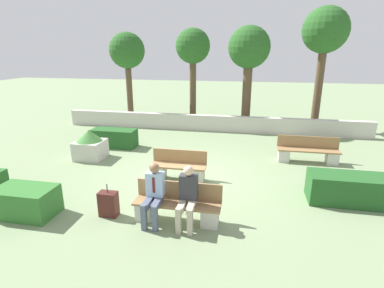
% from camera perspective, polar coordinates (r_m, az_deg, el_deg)
% --- Properties ---
extents(ground_plane, '(60.00, 60.00, 0.00)m').
position_cam_1_polar(ground_plane, '(9.00, -1.22, -6.38)').
color(ground_plane, gray).
extents(perimeter_wall, '(14.17, 0.30, 0.74)m').
position_cam_1_polar(perimeter_wall, '(14.13, 3.55, 4.00)').
color(perimeter_wall, beige).
rests_on(perimeter_wall, ground_plane).
extents(bench_front, '(1.92, 0.49, 0.85)m').
position_cam_1_polar(bench_front, '(6.73, -2.79, -11.90)').
color(bench_front, '#937047').
rests_on(bench_front, ground_plane).
extents(bench_left_side, '(1.62, 0.48, 0.85)m').
position_cam_1_polar(bench_left_side, '(8.76, -2.61, -4.82)').
color(bench_left_side, '#937047').
rests_on(bench_left_side, ground_plane).
extents(bench_right_side, '(2.01, 0.49, 0.85)m').
position_cam_1_polar(bench_right_side, '(10.84, 21.18, -1.52)').
color(bench_right_side, '#937047').
rests_on(bench_right_side, ground_plane).
extents(person_seated_man, '(0.38, 0.63, 1.34)m').
position_cam_1_polar(person_seated_man, '(6.55, -7.30, -8.86)').
color(person_seated_man, '#515B70').
rests_on(person_seated_man, ground_plane).
extents(person_seated_woman, '(0.38, 0.63, 1.33)m').
position_cam_1_polar(person_seated_woman, '(6.37, -0.86, -9.57)').
color(person_seated_woman, '#B2A893').
rests_on(person_seated_woman, ground_plane).
extents(hedge_block_near_left, '(1.73, 0.71, 0.70)m').
position_cam_1_polar(hedge_block_near_left, '(12.12, -14.59, 1.11)').
color(hedge_block_near_left, '#235623').
rests_on(hedge_block_near_left, ground_plane).
extents(hedge_block_near_right, '(1.34, 0.80, 0.67)m').
position_cam_1_polar(hedge_block_near_right, '(7.92, -29.05, -9.54)').
color(hedge_block_near_right, '#33702D').
rests_on(hedge_block_near_right, ground_plane).
extents(hedge_block_mid_right, '(1.94, 0.81, 0.72)m').
position_cam_1_polar(hedge_block_mid_right, '(8.41, 27.78, -7.59)').
color(hedge_block_mid_right, '#235623').
rests_on(hedge_block_mid_right, ground_plane).
extents(planter_corner_left, '(0.93, 0.93, 1.03)m').
position_cam_1_polar(planter_corner_left, '(10.98, -18.86, -0.10)').
color(planter_corner_left, beige).
rests_on(planter_corner_left, ground_plane).
extents(suitcase, '(0.42, 0.25, 0.78)m').
position_cam_1_polar(suitcase, '(7.19, -15.62, -10.94)').
color(suitcase, '#471E19').
rests_on(suitcase, ground_plane).
extents(tree_leftmost, '(1.81, 1.81, 4.55)m').
position_cam_1_polar(tree_leftmost, '(16.37, -12.25, 16.68)').
color(tree_leftmost, brown).
rests_on(tree_leftmost, ground_plane).
extents(tree_center_left, '(1.68, 1.68, 4.69)m').
position_cam_1_polar(tree_center_left, '(15.26, 0.18, 17.63)').
color(tree_center_left, brown).
rests_on(tree_center_left, ground_plane).
extents(tree_center_right, '(1.93, 1.93, 4.75)m').
position_cam_1_polar(tree_center_right, '(14.65, 10.80, 17.05)').
color(tree_center_right, brown).
rests_on(tree_center_right, ground_plane).
extents(tree_rightmost, '(2.05, 2.05, 5.55)m').
position_cam_1_polar(tree_rightmost, '(15.52, 24.02, 18.71)').
color(tree_rightmost, brown).
rests_on(tree_rightmost, ground_plane).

